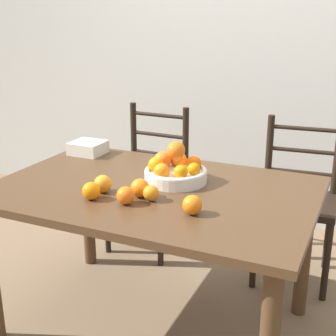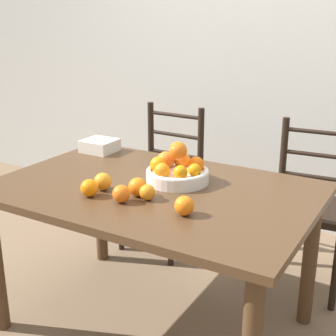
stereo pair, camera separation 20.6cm
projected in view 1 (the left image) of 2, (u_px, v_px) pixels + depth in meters
ground_plane at (155, 324)px, 2.32m from camera, size 12.00×12.00×0.00m
wall_back at (248, 40)px, 3.23m from camera, size 8.00×0.06×2.60m
dining_table at (153, 207)px, 2.13m from camera, size 1.43×0.95×0.73m
fruit_bowl at (175, 169)px, 2.15m from camera, size 0.29×0.29×0.19m
orange_loose_0 at (192, 205)px, 1.80m from camera, size 0.08×0.08×0.08m
orange_loose_1 at (91, 191)px, 1.95m from camera, size 0.08×0.08×0.08m
orange_loose_2 at (139, 188)px, 1.98m from camera, size 0.08×0.08×0.08m
orange_loose_3 at (126, 195)px, 1.90m from camera, size 0.07×0.07×0.07m
orange_loose_4 at (103, 184)px, 2.03m from camera, size 0.08×0.08×0.08m
orange_loose_5 at (151, 193)px, 1.94m from camera, size 0.07×0.07×0.07m
chair_left at (149, 180)px, 3.01m from camera, size 0.43×0.41×0.92m
chair_right at (297, 202)px, 2.64m from camera, size 0.45×0.43×0.92m
book_stack at (88, 148)px, 2.60m from camera, size 0.18×0.17×0.07m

